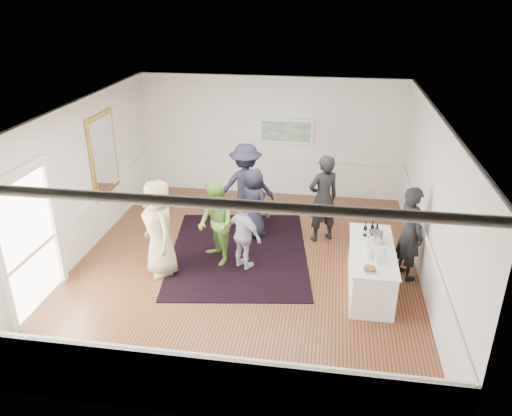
% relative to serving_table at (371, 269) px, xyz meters
% --- Properties ---
extents(floor, '(8.00, 8.00, 0.00)m').
position_rel_serving_table_xyz_m(floor, '(-2.48, 0.49, -0.43)').
color(floor, brown).
rests_on(floor, ground).
extents(ceiling, '(7.00, 8.00, 0.02)m').
position_rel_serving_table_xyz_m(ceiling, '(-2.48, 0.49, 2.77)').
color(ceiling, white).
rests_on(ceiling, wall_back).
extents(wall_left, '(0.02, 8.00, 3.20)m').
position_rel_serving_table_xyz_m(wall_left, '(-5.98, 0.49, 1.17)').
color(wall_left, white).
rests_on(wall_left, floor).
extents(wall_right, '(0.02, 8.00, 3.20)m').
position_rel_serving_table_xyz_m(wall_right, '(1.02, 0.49, 1.17)').
color(wall_right, white).
rests_on(wall_right, floor).
extents(wall_back, '(7.00, 0.02, 3.20)m').
position_rel_serving_table_xyz_m(wall_back, '(-2.48, 4.49, 1.17)').
color(wall_back, white).
rests_on(wall_back, floor).
extents(wall_front, '(7.00, 0.02, 3.20)m').
position_rel_serving_table_xyz_m(wall_front, '(-2.48, -3.51, 1.17)').
color(wall_front, white).
rests_on(wall_front, floor).
extents(wainscoting, '(7.00, 8.00, 1.00)m').
position_rel_serving_table_xyz_m(wainscoting, '(-2.48, 0.49, 0.07)').
color(wainscoting, white).
rests_on(wainscoting, floor).
extents(mirror, '(0.05, 1.25, 1.85)m').
position_rel_serving_table_xyz_m(mirror, '(-5.93, 1.79, 1.37)').
color(mirror, gold).
rests_on(mirror, wall_left).
extents(doorway, '(0.10, 1.78, 2.56)m').
position_rel_serving_table_xyz_m(doorway, '(-5.92, -1.41, 0.98)').
color(doorway, white).
rests_on(doorway, wall_left).
extents(landscape_painting, '(1.44, 0.06, 0.66)m').
position_rel_serving_table_xyz_m(landscape_painting, '(-2.08, 4.44, 1.35)').
color(landscape_painting, white).
rests_on(landscape_painting, wall_back).
extents(area_rug, '(3.40, 4.16, 0.02)m').
position_rel_serving_table_xyz_m(area_rug, '(-2.71, 0.99, -0.42)').
color(area_rug, black).
rests_on(area_rug, floor).
extents(serving_table, '(0.81, 2.12, 0.86)m').
position_rel_serving_table_xyz_m(serving_table, '(0.00, 0.00, 0.00)').
color(serving_table, white).
rests_on(serving_table, floor).
extents(bartender, '(0.70, 0.82, 1.89)m').
position_rel_serving_table_xyz_m(bartender, '(0.72, 0.59, 0.51)').
color(bartender, black).
rests_on(bartender, floor).
extents(guest_tan, '(1.09, 1.14, 1.96)m').
position_rel_serving_table_xyz_m(guest_tan, '(-4.08, -0.01, 0.55)').
color(guest_tan, tan).
rests_on(guest_tan, floor).
extents(guest_green, '(1.04, 1.08, 1.75)m').
position_rel_serving_table_xyz_m(guest_green, '(-3.09, 0.56, 0.44)').
color(guest_green, '#75B046').
rests_on(guest_green, floor).
extents(guest_lilac, '(0.92, 0.76, 1.47)m').
position_rel_serving_table_xyz_m(guest_lilac, '(-2.49, 0.41, 0.30)').
color(guest_lilac, silver).
rests_on(guest_lilac, floor).
extents(guest_dark_a, '(1.43, 0.98, 2.03)m').
position_rel_serving_table_xyz_m(guest_dark_a, '(-2.78, 2.33, 0.58)').
color(guest_dark_a, '#1D1E31').
rests_on(guest_dark_a, floor).
extents(guest_dark_b, '(0.87, 0.78, 2.00)m').
position_rel_serving_table_xyz_m(guest_dark_b, '(-0.98, 1.90, 0.57)').
color(guest_dark_b, black).
rests_on(guest_dark_b, floor).
extents(guest_navy, '(0.94, 0.89, 1.61)m').
position_rel_serving_table_xyz_m(guest_navy, '(-2.52, 1.87, 0.37)').
color(guest_navy, '#1D1E31').
rests_on(guest_navy, floor).
extents(wine_bottles, '(0.29, 0.23, 0.31)m').
position_rel_serving_table_xyz_m(wine_bottles, '(0.00, 0.47, 0.58)').
color(wine_bottles, black).
rests_on(wine_bottles, serving_table).
extents(juice_pitchers, '(0.38, 0.56, 0.24)m').
position_rel_serving_table_xyz_m(juice_pitchers, '(-0.02, -0.31, 0.55)').
color(juice_pitchers, '#69B641').
rests_on(juice_pitchers, serving_table).
extents(ice_bucket, '(0.26, 0.26, 0.25)m').
position_rel_serving_table_xyz_m(ice_bucket, '(0.05, 0.21, 0.54)').
color(ice_bucket, silver).
rests_on(ice_bucket, serving_table).
extents(nut_bowl, '(0.23, 0.23, 0.08)m').
position_rel_serving_table_xyz_m(nut_bowl, '(-0.10, -0.81, 0.46)').
color(nut_bowl, white).
rests_on(nut_bowl, serving_table).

